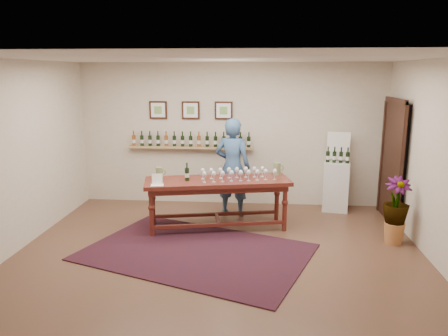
# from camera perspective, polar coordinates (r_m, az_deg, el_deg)

# --- Properties ---
(ground) EXTENTS (6.00, 6.00, 0.00)m
(ground) POSITION_cam_1_polar(r_m,az_deg,el_deg) (6.62, -0.60, -10.85)
(ground) COLOR brown
(ground) RESTS_ON ground
(room_shell) EXTENTS (6.00, 6.00, 6.00)m
(room_shell) POSITION_cam_1_polar(r_m,az_deg,el_deg) (8.19, 15.54, 1.45)
(room_shell) COLOR beige
(room_shell) RESTS_ON ground
(rug) EXTENTS (3.73, 3.10, 0.02)m
(rug) POSITION_cam_1_polar(r_m,az_deg,el_deg) (6.60, -3.65, -10.88)
(rug) COLOR #4C160D
(rug) RESTS_ON ground
(tasting_table) EXTENTS (2.52, 1.25, 0.86)m
(tasting_table) POSITION_cam_1_polar(r_m,az_deg,el_deg) (7.34, -0.86, -2.47)
(tasting_table) COLOR #431810
(tasting_table) RESTS_ON ground
(table_glasses) EXTENTS (1.42, 0.65, 0.19)m
(table_glasses) POSITION_cam_1_polar(r_m,az_deg,el_deg) (7.29, 1.36, -0.77)
(table_glasses) COLOR silver
(table_glasses) RESTS_ON tasting_table
(table_bottles) EXTENTS (0.30, 0.18, 0.31)m
(table_bottles) POSITION_cam_1_polar(r_m,az_deg,el_deg) (7.27, -4.82, -0.36)
(table_bottles) COLOR black
(table_bottles) RESTS_ON tasting_table
(pitcher_left) EXTENTS (0.17, 0.17, 0.21)m
(pitcher_left) POSITION_cam_1_polar(r_m,az_deg,el_deg) (7.34, -8.46, -0.71)
(pitcher_left) COLOR olive
(pitcher_left) RESTS_ON tasting_table
(pitcher_right) EXTENTS (0.17, 0.17, 0.23)m
(pitcher_right) POSITION_cam_1_polar(r_m,az_deg,el_deg) (7.62, 6.94, -0.12)
(pitcher_right) COLOR olive
(pitcher_right) RESTS_ON tasting_table
(menu_card) EXTENTS (0.22, 0.18, 0.18)m
(menu_card) POSITION_cam_1_polar(r_m,az_deg,el_deg) (7.02, -8.71, -1.47)
(menu_card) COLOR white
(menu_card) RESTS_ON tasting_table
(display_pedestal) EXTENTS (0.55, 0.55, 0.94)m
(display_pedestal) POSITION_cam_1_polar(r_m,az_deg,el_deg) (8.66, 14.42, -2.30)
(display_pedestal) COLOR silver
(display_pedestal) RESTS_ON ground
(pedestal_bottles) EXTENTS (0.28, 0.12, 0.27)m
(pedestal_bottles) POSITION_cam_1_polar(r_m,az_deg,el_deg) (8.48, 14.63, 1.57)
(pedestal_bottles) COLOR black
(pedestal_bottles) RESTS_ON display_pedestal
(info_sign) EXTENTS (0.42, 0.10, 0.59)m
(info_sign) POSITION_cam_1_polar(r_m,az_deg,el_deg) (8.63, 14.71, 2.82)
(info_sign) COLOR white
(info_sign) RESTS_ON display_pedestal
(potted_plant) EXTENTS (0.51, 0.51, 0.91)m
(potted_plant) POSITION_cam_1_polar(r_m,az_deg,el_deg) (7.24, 21.52, -5.20)
(potted_plant) COLOR #AE6D3A
(potted_plant) RESTS_ON ground
(person) EXTENTS (0.74, 0.57, 1.81)m
(person) POSITION_cam_1_polar(r_m,az_deg,el_deg) (8.02, 1.13, 0.12)
(person) COLOR #34547B
(person) RESTS_ON ground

